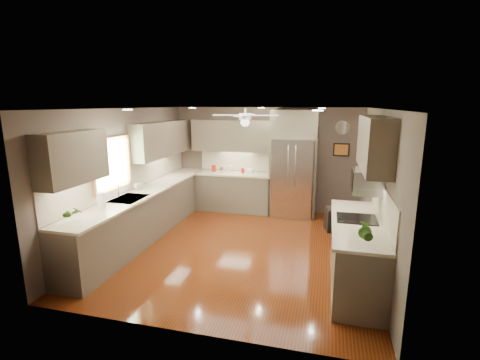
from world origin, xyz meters
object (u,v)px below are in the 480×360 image
at_px(canister_a, 214,168).
at_px(canister_b, 222,169).
at_px(potted_plant_left, 73,213).
at_px(canister_c, 230,169).
at_px(refrigerator, 293,166).
at_px(potted_plant_right, 365,231).
at_px(paper_towel, 101,201).
at_px(canister_d, 243,171).
at_px(bowl, 250,172).
at_px(soap_bottle, 138,185).
at_px(stool, 336,219).
at_px(microwave, 367,181).

distance_m(canister_a, canister_b, 0.22).
relative_size(canister_b, potted_plant_left, 0.49).
xyz_separation_m(canister_c, refrigerator, (1.55, -0.07, 0.16)).
bearing_deg(potted_plant_right, paper_towel, 173.08).
xyz_separation_m(canister_d, bowl, (0.17, 0.03, -0.04)).
bearing_deg(bowl, potted_plant_left, -111.58).
height_order(canister_c, soap_bottle, soap_bottle).
xyz_separation_m(canister_a, potted_plant_left, (-0.70, -4.09, 0.07)).
bearing_deg(canister_b, canister_d, 0.78).
distance_m(canister_a, canister_c, 0.41).
distance_m(soap_bottle, paper_towel, 1.32).
distance_m(soap_bottle, refrigerator, 3.47).
xyz_separation_m(canister_a, refrigerator, (1.96, -0.08, 0.17)).
height_order(bowl, stool, bowl).
bearing_deg(potted_plant_left, canister_c, 74.78).
distance_m(canister_a, potted_plant_left, 4.15).
xyz_separation_m(soap_bottle, potted_plant_left, (0.12, -1.94, 0.06)).
relative_size(potted_plant_right, bowl, 1.75).
xyz_separation_m(canister_a, canister_c, (0.41, -0.01, 0.01)).
bearing_deg(canister_c, bowl, 0.51).
relative_size(soap_bottle, potted_plant_left, 0.62).
bearing_deg(potted_plant_right, stool, 94.46).
xyz_separation_m(canister_a, microwave, (3.28, -2.79, 0.46)).
xyz_separation_m(potted_plant_right, stool, (-0.24, 3.06, -0.88)).
distance_m(canister_c, potted_plant_left, 4.23).
height_order(canister_b, potted_plant_right, potted_plant_right).
relative_size(canister_c, potted_plant_right, 0.50).
relative_size(canister_c, stool, 0.37).
distance_m(potted_plant_left, stool, 4.93).
relative_size(soap_bottle, microwave, 0.34).
bearing_deg(paper_towel, potted_plant_right, -6.92).
distance_m(canister_d, soap_bottle, 2.64).
bearing_deg(microwave, canister_a, 139.65).
relative_size(canister_b, microwave, 0.27).
bearing_deg(soap_bottle, stool, 18.70).
distance_m(canister_d, microwave, 3.78).
bearing_deg(potted_plant_right, potted_plant_left, -177.79).
distance_m(canister_b, soap_bottle, 2.36).
relative_size(canister_a, canister_c, 0.97).
relative_size(canister_d, microwave, 0.22).
distance_m(canister_d, potted_plant_right, 4.61).
height_order(refrigerator, paper_towel, refrigerator).
distance_m(microwave, paper_towel, 4.06).
bearing_deg(soap_bottle, canister_a, 68.98).
height_order(canister_c, potted_plant_right, potted_plant_right).
xyz_separation_m(canister_d, paper_towel, (-1.44, -3.44, 0.08)).
relative_size(canister_a, microwave, 0.31).
relative_size(canister_d, bowl, 0.60).
bearing_deg(potted_plant_left, canister_b, 77.16).
bearing_deg(microwave, canister_d, 132.65).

